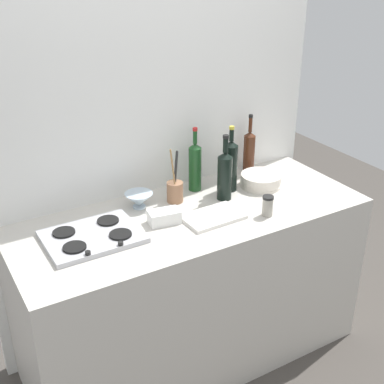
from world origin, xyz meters
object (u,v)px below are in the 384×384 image
at_px(wine_bottle_rightmost, 231,165).
at_px(cutting_board, 213,217).
at_px(butter_dish, 164,217).
at_px(wine_bottle_mid_right, 225,174).
at_px(wine_bottle_leftmost, 249,152).
at_px(utensil_crock, 175,191).
at_px(wine_bottle_mid_left, 195,166).
at_px(plate_stack, 261,180).
at_px(mixing_bowl, 139,200).
at_px(condiment_jar_front, 268,206).
at_px(stovetop_hob, 92,236).

relative_size(wine_bottle_rightmost, cutting_board, 1.25).
bearing_deg(butter_dish, wine_bottle_mid_right, 10.46).
height_order(wine_bottle_leftmost, utensil_crock, wine_bottle_leftmost).
bearing_deg(wine_bottle_mid_left, butter_dish, -142.37).
height_order(plate_stack, mixing_bowl, mixing_bowl).
height_order(wine_bottle_mid_left, cutting_board, wine_bottle_mid_left).
height_order(wine_bottle_leftmost, condiment_jar_front, wine_bottle_leftmost).
distance_m(wine_bottle_mid_left, utensil_crock, 0.19).
height_order(plate_stack, wine_bottle_mid_left, wine_bottle_mid_left).
bearing_deg(wine_bottle_mid_left, wine_bottle_leftmost, 5.50).
relative_size(stovetop_hob, utensil_crock, 1.44).
distance_m(wine_bottle_leftmost, wine_bottle_mid_right, 0.37).
bearing_deg(plate_stack, wine_bottle_mid_left, 156.41).
bearing_deg(wine_bottle_mid_right, stovetop_hob, -176.93).
relative_size(wine_bottle_leftmost, butter_dish, 2.34).
bearing_deg(butter_dish, plate_stack, 8.52).
height_order(stovetop_hob, butter_dish, butter_dish).
distance_m(wine_bottle_rightmost, cutting_board, 0.37).
xyz_separation_m(wine_bottle_rightmost, condiment_jar_front, (-0.00, -0.34, -0.09)).
distance_m(butter_dish, cutting_board, 0.24).
bearing_deg(utensil_crock, stovetop_hob, -164.35).
xyz_separation_m(plate_stack, wine_bottle_mid_right, (-0.26, -0.03, 0.10)).
xyz_separation_m(stovetop_hob, mixing_bowl, (0.32, 0.17, 0.03)).
relative_size(mixing_bowl, condiment_jar_front, 1.37).
height_order(stovetop_hob, wine_bottle_mid_left, wine_bottle_mid_left).
height_order(wine_bottle_leftmost, wine_bottle_rightmost, wine_bottle_rightmost).
height_order(stovetop_hob, mixing_bowl, mixing_bowl).
height_order(wine_bottle_leftmost, cutting_board, wine_bottle_leftmost).
distance_m(plate_stack, butter_dish, 0.66).
xyz_separation_m(butter_dish, cutting_board, (0.22, -0.08, -0.02)).
relative_size(stovetop_hob, butter_dish, 2.85).
relative_size(wine_bottle_mid_left, butter_dish, 2.35).
distance_m(wine_bottle_leftmost, condiment_jar_front, 0.53).
bearing_deg(butter_dish, condiment_jar_front, -22.08).
height_order(wine_bottle_mid_right, mixing_bowl, wine_bottle_mid_right).
bearing_deg(wine_bottle_mid_right, cutting_board, -137.57).
bearing_deg(wine_bottle_leftmost, utensil_crock, -168.97).
distance_m(wine_bottle_mid_right, wine_bottle_rightmost, 0.11).
bearing_deg(cutting_board, mixing_bowl, 132.23).
relative_size(wine_bottle_mid_left, cutting_board, 1.22).
bearing_deg(cutting_board, condiment_jar_front, -23.82).
relative_size(plate_stack, wine_bottle_rightmost, 0.63).
bearing_deg(stovetop_hob, plate_stack, 3.71).
height_order(plate_stack, wine_bottle_mid_right, wine_bottle_mid_right).
bearing_deg(plate_stack, cutting_board, -157.22).
xyz_separation_m(wine_bottle_leftmost, condiment_jar_front, (-0.23, -0.47, -0.08)).
bearing_deg(stovetop_hob, wine_bottle_mid_right, 3.07).
height_order(plate_stack, utensil_crock, utensil_crock).
bearing_deg(wine_bottle_mid_left, condiment_jar_front, -70.27).
distance_m(plate_stack, utensil_crock, 0.50).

